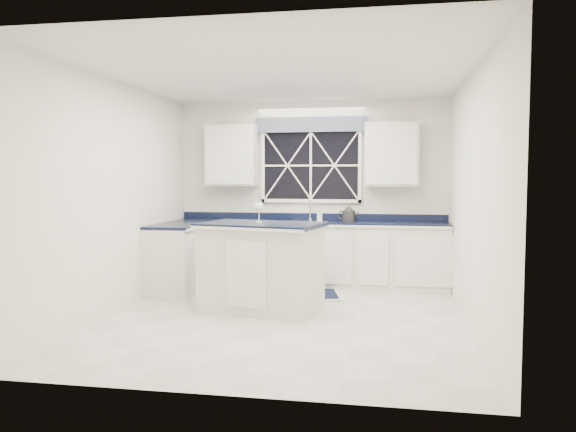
% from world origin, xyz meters
% --- Properties ---
extents(ground, '(4.50, 4.50, 0.00)m').
position_xyz_m(ground, '(0.00, 0.00, 0.00)').
color(ground, beige).
rests_on(ground, ground).
extents(back_wall, '(4.00, 0.10, 2.70)m').
position_xyz_m(back_wall, '(0.00, 2.25, 1.35)').
color(back_wall, silver).
rests_on(back_wall, ground).
extents(base_cabinets, '(3.99, 1.60, 0.90)m').
position_xyz_m(base_cabinets, '(-0.33, 1.78, 0.45)').
color(base_cabinets, silver).
rests_on(base_cabinets, ground).
extents(countertop, '(3.98, 0.64, 0.04)m').
position_xyz_m(countertop, '(0.00, 1.95, 0.92)').
color(countertop, black).
rests_on(countertop, base_cabinets).
extents(dishwasher, '(0.60, 0.58, 0.82)m').
position_xyz_m(dishwasher, '(-1.10, 1.95, 0.41)').
color(dishwasher, black).
rests_on(dishwasher, ground).
extents(window, '(1.65, 0.09, 1.26)m').
position_xyz_m(window, '(0.00, 2.20, 1.83)').
color(window, black).
rests_on(window, ground).
extents(upper_cabinets, '(3.10, 0.34, 0.90)m').
position_xyz_m(upper_cabinets, '(0.00, 2.08, 1.90)').
color(upper_cabinets, silver).
rests_on(upper_cabinets, ground).
extents(faucet, '(0.05, 0.20, 0.30)m').
position_xyz_m(faucet, '(0.00, 2.14, 1.10)').
color(faucet, silver).
rests_on(faucet, countertop).
extents(island, '(1.54, 1.12, 1.04)m').
position_xyz_m(island, '(-0.34, 0.35, 0.52)').
color(island, silver).
rests_on(island, ground).
extents(rug, '(1.49, 1.08, 0.02)m').
position_xyz_m(rug, '(-0.13, 1.25, 0.01)').
color(rug, beige).
rests_on(rug, ground).
extents(kettle, '(0.32, 0.23, 0.23)m').
position_xyz_m(kettle, '(0.58, 1.97, 1.04)').
color(kettle, '#2B2B2D').
rests_on(kettle, countertop).
extents(wine_glass, '(0.11, 0.11, 0.25)m').
position_xyz_m(wine_glass, '(-0.38, 0.41, 1.22)').
color(wine_glass, silver).
rests_on(wine_glass, island).
extents(soap_bottle, '(0.08, 0.08, 0.16)m').
position_xyz_m(soap_bottle, '(0.15, 2.08, 1.02)').
color(soap_bottle, silver).
rests_on(soap_bottle, countertop).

